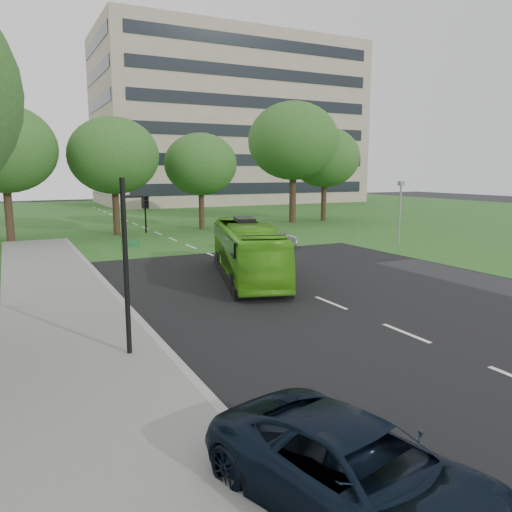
% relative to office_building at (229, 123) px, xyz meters
% --- Properties ---
extents(ground, '(160.00, 160.00, 0.00)m').
position_rel_office_building_xyz_m(ground, '(-21.96, -61.96, -12.50)').
color(ground, black).
rests_on(ground, ground).
extents(street_surfaces, '(120.00, 120.00, 0.15)m').
position_rel_office_building_xyz_m(street_surfaces, '(-22.34, -39.21, -12.47)').
color(street_surfaces, black).
rests_on(street_surfaces, ground).
extents(office_building, '(40.10, 20.10, 25.00)m').
position_rel_office_building_xyz_m(office_building, '(0.00, 0.00, 0.00)').
color(office_building, gray).
rests_on(office_building, ground).
extents(tree_park_a, '(7.14, 7.14, 9.49)m').
position_rel_office_building_xyz_m(tree_park_a, '(-32.58, -36.17, -6.06)').
color(tree_park_a, black).
rests_on(tree_park_a, ground).
extents(tree_park_b, '(6.89, 6.89, 9.03)m').
position_rel_office_building_xyz_m(tree_park_b, '(-25.08, -35.45, -6.41)').
color(tree_park_b, black).
rests_on(tree_park_b, ground).
extents(tree_park_c, '(6.11, 6.11, 8.12)m').
position_rel_office_building_xyz_m(tree_park_c, '(-17.78, -34.80, -6.99)').
color(tree_park_c, black).
rests_on(tree_park_c, ground).
extents(tree_park_d, '(8.65, 8.65, 11.44)m').
position_rel_office_building_xyz_m(tree_park_d, '(-7.84, -33.28, -4.76)').
color(tree_park_d, black).
rests_on(tree_park_d, ground).
extents(tree_park_e, '(6.92, 6.92, 9.22)m').
position_rel_office_building_xyz_m(tree_park_e, '(-4.26, -33.33, -6.24)').
color(tree_park_e, black).
rests_on(tree_park_e, ground).
extents(bus, '(4.66, 9.48, 2.58)m').
position_rel_office_building_xyz_m(bus, '(-22.86, -54.54, -11.21)').
color(bus, '#4FAF1C').
rests_on(bus, ground).
extents(sedan, '(4.34, 2.26, 1.36)m').
position_rel_office_building_xyz_m(sedan, '(-17.96, -46.76, -11.82)').
color(sedan, '#9C9CA1').
rests_on(sedan, ground).
extents(suv, '(3.40, 5.35, 1.37)m').
position_rel_office_building_xyz_m(suv, '(-28.46, -69.96, -11.81)').
color(suv, black).
rests_on(suv, ground).
extents(traffic_light, '(0.77, 0.22, 4.78)m').
position_rel_office_building_xyz_m(traffic_light, '(-29.87, -62.19, -9.69)').
color(traffic_light, black).
rests_on(traffic_light, ground).
extents(camera_pole, '(0.43, 0.40, 4.28)m').
position_rel_office_building_xyz_m(camera_pole, '(-8.96, -49.32, -9.74)').
color(camera_pole, gray).
rests_on(camera_pole, ground).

